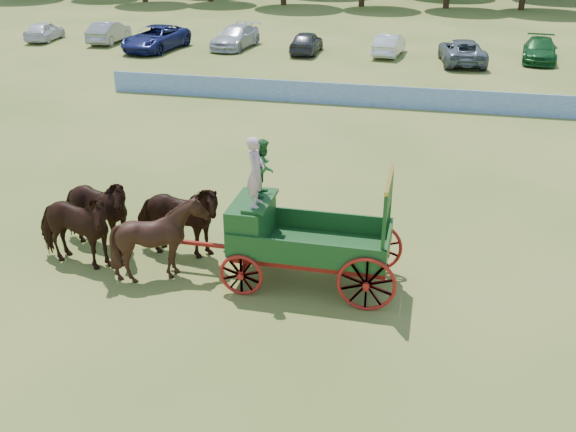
{
  "coord_description": "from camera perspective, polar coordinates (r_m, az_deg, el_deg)",
  "views": [
    {
      "loc": [
        2.33,
        -12.42,
        8.36
      ],
      "look_at": [
        -1.06,
        2.24,
        1.3
      ],
      "focal_mm": 40.0,
      "sensor_mm": 36.0,
      "label": 1
    }
  ],
  "objects": [
    {
      "name": "horse_wheel_left",
      "position": [
        16.27,
        -11.27,
        -1.99
      ],
      "size": [
        2.34,
        2.18,
        2.16
      ],
      "primitive_type": "imported",
      "rotation": [
        0.0,
        0.0,
        1.31
      ],
      "color": "black",
      "rests_on": "ground"
    },
    {
      "name": "horse_lead_left",
      "position": [
        17.34,
        -18.55,
        -1.12
      ],
      "size": [
        2.68,
        1.48,
        2.15
      ],
      "primitive_type": "imported",
      "rotation": [
        0.0,
        0.0,
        1.44
      ],
      "color": "black",
      "rests_on": "ground"
    },
    {
      "name": "horse_lead_right",
      "position": [
        18.19,
        -16.84,
        0.37
      ],
      "size": [
        2.7,
        1.57,
        2.15
      ],
      "primitive_type": "imported",
      "rotation": [
        0.0,
        0.0,
        1.4
      ],
      "color": "black",
      "rests_on": "ground"
    },
    {
      "name": "ground",
      "position": [
        15.16,
        2.01,
        -8.37
      ],
      "size": [
        160.0,
        160.0,
        0.0
      ],
      "primitive_type": "plane",
      "color": "olive",
      "rests_on": "ground"
    },
    {
      "name": "parked_cars",
      "position": [
        44.21,
        1.46,
        15.21
      ],
      "size": [
        41.53,
        7.75,
        1.62
      ],
      "color": "silver",
      "rests_on": "ground"
    },
    {
      "name": "sponsor_banner",
      "position": [
        31.59,
        6.66,
        10.6
      ],
      "size": [
        26.0,
        0.08,
        1.05
      ],
      "primitive_type": "cube",
      "color": "#1D4A9F",
      "rests_on": "ground"
    },
    {
      "name": "farm_dray",
      "position": [
        15.61,
        -0.58,
        -0.51
      ],
      "size": [
        6.0,
        2.0,
        3.83
      ],
      "color": "#AA1119",
      "rests_on": "ground"
    },
    {
      "name": "horse_wheel_right",
      "position": [
        17.17,
        -9.83,
        -0.37
      ],
      "size": [
        2.56,
        1.18,
        2.15
      ],
      "primitive_type": "imported",
      "rotation": [
        0.0,
        0.0,
        1.58
      ],
      "color": "black",
      "rests_on": "ground"
    }
  ]
}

